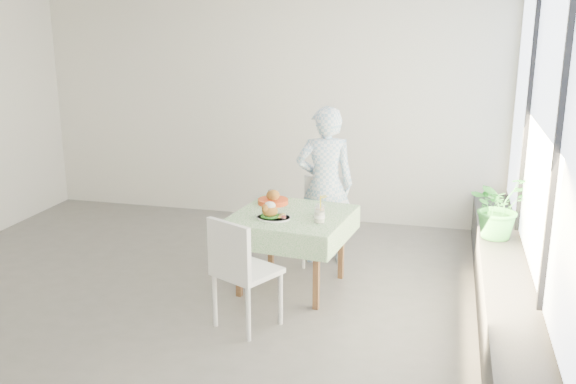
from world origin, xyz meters
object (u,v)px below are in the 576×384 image
(potted_plant, at_px, (499,206))
(diner, at_px, (325,185))
(chair_far, at_px, (322,237))
(chair_near, at_px, (246,293))
(cafe_table, at_px, (292,242))
(juice_cup_orange, at_px, (320,211))
(main_dish, at_px, (272,213))

(potted_plant, bearing_deg, diner, 171.36)
(chair_far, distance_m, chair_near, 1.63)
(cafe_table, distance_m, chair_near, 0.92)
(cafe_table, height_order, juice_cup_orange, juice_cup_orange)
(chair_near, xyz_separation_m, diner, (0.34, 1.65, 0.54))
(cafe_table, xyz_separation_m, juice_cup_orange, (0.27, -0.02, 0.34))
(chair_near, height_order, diner, diner)
(main_dish, relative_size, potted_plant, 0.51)
(juice_cup_orange, height_order, potted_plant, potted_plant)
(cafe_table, xyz_separation_m, potted_plant, (1.89, 0.51, 0.35))
(juice_cup_orange, xyz_separation_m, potted_plant, (1.61, 0.52, 0.01))
(chair_near, distance_m, diner, 1.77)
(diner, bearing_deg, chair_near, 61.66)
(main_dish, relative_size, juice_cup_orange, 1.31)
(main_dish, bearing_deg, cafe_table, 53.70)
(chair_near, xyz_separation_m, potted_plant, (2.06, 1.39, 0.51))
(diner, height_order, potted_plant, diner)
(chair_near, bearing_deg, diner, 78.36)
(chair_far, distance_m, juice_cup_orange, 0.90)
(cafe_table, bearing_deg, diner, 77.72)
(juice_cup_orange, distance_m, potted_plant, 1.70)
(diner, relative_size, juice_cup_orange, 6.96)
(potted_plant, bearing_deg, chair_far, 173.26)
(chair_far, bearing_deg, juice_cup_orange, -81.10)
(diner, relative_size, potted_plant, 2.69)
(chair_far, height_order, diner, diner)
(cafe_table, bearing_deg, chair_far, 77.29)
(chair_far, xyz_separation_m, diner, (0.01, 0.06, 0.56))
(chair_far, bearing_deg, diner, 83.21)
(chair_near, distance_m, juice_cup_orange, 1.10)
(main_dish, distance_m, juice_cup_orange, 0.45)
(potted_plant, bearing_deg, cafe_table, -165.02)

